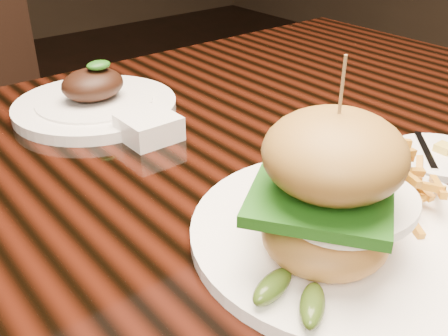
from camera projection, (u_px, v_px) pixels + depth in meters
dining_table at (179, 206)px, 0.77m from camera, size 1.60×0.90×0.75m
burger_plate at (350, 194)px, 0.54m from camera, size 0.34×0.34×0.22m
side_saucer at (439, 156)px, 0.73m from camera, size 0.13×0.13×0.02m
ramekin at (149, 127)px, 0.78m from camera, size 0.10×0.10×0.04m
far_dish at (95, 102)px, 0.87m from camera, size 0.27×0.27×0.09m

